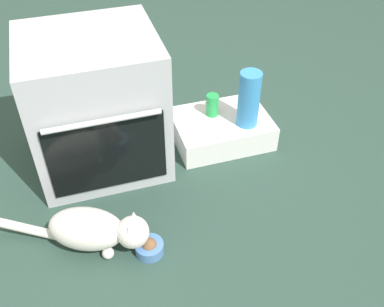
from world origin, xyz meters
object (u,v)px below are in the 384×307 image
object	(u,v)px
oven	(96,105)
soda_can	(212,105)
cat	(94,230)
food_bowl	(149,247)
pantry_cabinet	(221,129)
water_bottle	(249,99)

from	to	relation	value
oven	soda_can	bearing A→B (deg)	2.08
oven	soda_can	size ratio (longest dim) A/B	5.65
oven	cat	size ratio (longest dim) A/B	1.09
oven	soda_can	xyz separation A→B (m)	(0.59, 0.02, -0.14)
cat	soda_can	xyz separation A→B (m)	(0.71, 0.57, 0.09)
cat	food_bowl	bearing A→B (deg)	-0.00
pantry_cabinet	cat	distance (m)	0.92
oven	cat	xyz separation A→B (m)	(-0.12, -0.55, -0.23)
pantry_cabinet	food_bowl	world-z (taller)	pantry_cabinet
cat	soda_can	world-z (taller)	soda_can
pantry_cabinet	water_bottle	distance (m)	0.26
food_bowl	cat	distance (m)	0.24
water_bottle	pantry_cabinet	bearing A→B (deg)	144.61
oven	food_bowl	bearing A→B (deg)	-82.40
pantry_cabinet	cat	world-z (taller)	cat
cat	water_bottle	distance (m)	0.99
oven	water_bottle	xyz separation A→B (m)	(0.74, -0.11, -0.05)
soda_can	water_bottle	world-z (taller)	water_bottle
pantry_cabinet	water_bottle	world-z (taller)	water_bottle
soda_can	water_bottle	size ratio (longest dim) A/B	0.40
pantry_cabinet	soda_can	size ratio (longest dim) A/B	4.19
food_bowl	cat	xyz separation A→B (m)	(-0.21, 0.10, 0.08)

